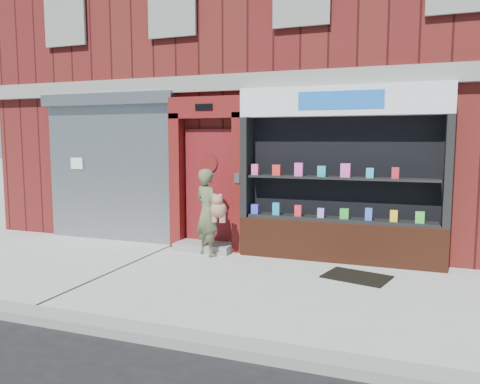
% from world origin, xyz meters
% --- Properties ---
extents(ground, '(80.00, 80.00, 0.00)m').
position_xyz_m(ground, '(0.00, 0.00, 0.00)').
color(ground, '#9E9E99').
rests_on(ground, ground).
extents(curb, '(60.00, 0.30, 0.12)m').
position_xyz_m(curb, '(0.00, -2.15, 0.06)').
color(curb, gray).
rests_on(curb, ground).
extents(building, '(12.00, 8.16, 8.00)m').
position_xyz_m(building, '(-0.00, 5.99, 4.00)').
color(building, '#551413').
rests_on(building, ground).
extents(shutter_bay, '(3.10, 0.30, 3.04)m').
position_xyz_m(shutter_bay, '(-3.00, 1.93, 1.72)').
color(shutter_bay, gray).
rests_on(shutter_bay, ground).
extents(red_door_bay, '(1.52, 0.58, 2.90)m').
position_xyz_m(red_door_bay, '(-0.75, 1.86, 1.46)').
color(red_door_bay, '#550F0E').
rests_on(red_door_bay, ground).
extents(pharmacy_bay, '(3.50, 0.41, 3.00)m').
position_xyz_m(pharmacy_bay, '(1.75, 1.81, 1.37)').
color(pharmacy_bay, '#502313').
rests_on(pharmacy_bay, ground).
extents(woman, '(0.78, 0.62, 1.58)m').
position_xyz_m(woman, '(-0.53, 1.37, 0.80)').
color(woman, '#575D3D').
rests_on(woman, ground).
extents(doormat, '(1.09, 0.89, 0.02)m').
position_xyz_m(doormat, '(2.16, 0.89, 0.01)').
color(doormat, black).
rests_on(doormat, ground).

